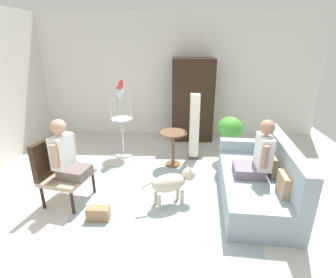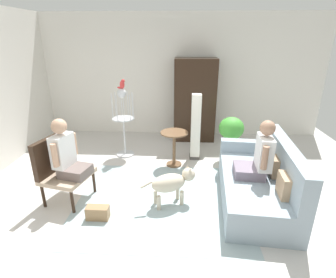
{
  "view_description": "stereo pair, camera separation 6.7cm",
  "coord_description": "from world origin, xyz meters",
  "px_view_note": "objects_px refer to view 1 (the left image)",
  "views": [
    {
      "loc": [
        0.06,
        -3.4,
        2.31
      ],
      "look_at": [
        -0.06,
        0.15,
        0.93
      ],
      "focal_mm": 28.42,
      "sensor_mm": 36.0,
      "label": 1
    },
    {
      "loc": [
        0.13,
        -3.39,
        2.31
      ],
      "look_at": [
        -0.06,
        0.15,
        0.93
      ],
      "focal_mm": 28.42,
      "sensor_mm": 36.0,
      "label": 2
    }
  ],
  "objects_px": {
    "dog": "(172,182)",
    "armoire_cabinet": "(193,100)",
    "handbag": "(98,214)",
    "armchair": "(58,167)",
    "potted_plant": "(229,132)",
    "parrot": "(121,84)",
    "couch": "(259,181)",
    "round_end_table": "(173,143)",
    "column_lamp": "(194,128)",
    "person_on_armchair": "(66,154)",
    "person_on_couch": "(259,155)",
    "bird_cage_stand": "(122,120)"
  },
  "relations": [
    {
      "from": "dog",
      "to": "armoire_cabinet",
      "type": "xyz_separation_m",
      "value": [
        0.42,
        2.73,
        0.58
      ]
    },
    {
      "from": "handbag",
      "to": "armchair",
      "type": "bearing_deg",
      "value": 145.15
    },
    {
      "from": "potted_plant",
      "to": "parrot",
      "type": "bearing_deg",
      "value": 177.1
    },
    {
      "from": "armoire_cabinet",
      "to": "handbag",
      "type": "bearing_deg",
      "value": -114.04
    },
    {
      "from": "parrot",
      "to": "potted_plant",
      "type": "distance_m",
      "value": 2.28
    },
    {
      "from": "couch",
      "to": "round_end_table",
      "type": "xyz_separation_m",
      "value": [
        -1.29,
        1.11,
        0.14
      ]
    },
    {
      "from": "dog",
      "to": "column_lamp",
      "type": "bearing_deg",
      "value": 75.99
    },
    {
      "from": "couch",
      "to": "dog",
      "type": "distance_m",
      "value": 1.29
    },
    {
      "from": "parrot",
      "to": "armoire_cabinet",
      "type": "bearing_deg",
      "value": 36.25
    },
    {
      "from": "armoire_cabinet",
      "to": "handbag",
      "type": "xyz_separation_m",
      "value": [
        -1.4,
        -3.13,
        -0.84
      ]
    },
    {
      "from": "potted_plant",
      "to": "person_on_armchair",
      "type": "bearing_deg",
      "value": -149.07
    },
    {
      "from": "potted_plant",
      "to": "handbag",
      "type": "relative_size",
      "value": 2.9
    },
    {
      "from": "person_on_couch",
      "to": "parrot",
      "type": "relative_size",
      "value": 4.68
    },
    {
      "from": "handbag",
      "to": "bird_cage_stand",
      "type": "bearing_deg",
      "value": 91.41
    },
    {
      "from": "armchair",
      "to": "parrot",
      "type": "height_order",
      "value": "parrot"
    },
    {
      "from": "parrot",
      "to": "handbag",
      "type": "xyz_separation_m",
      "value": [
        0.03,
        -2.08,
        -1.37
      ]
    },
    {
      "from": "column_lamp",
      "to": "handbag",
      "type": "height_order",
      "value": "column_lamp"
    },
    {
      "from": "round_end_table",
      "to": "handbag",
      "type": "bearing_deg",
      "value": -120.39
    },
    {
      "from": "potted_plant",
      "to": "column_lamp",
      "type": "xyz_separation_m",
      "value": [
        -0.69,
        0.02,
        0.08
      ]
    },
    {
      "from": "round_end_table",
      "to": "dog",
      "type": "distance_m",
      "value": 1.26
    },
    {
      "from": "armchair",
      "to": "parrot",
      "type": "distance_m",
      "value": 1.97
    },
    {
      "from": "bird_cage_stand",
      "to": "handbag",
      "type": "distance_m",
      "value": 2.19
    },
    {
      "from": "parrot",
      "to": "column_lamp",
      "type": "relative_size",
      "value": 0.14
    },
    {
      "from": "person_on_couch",
      "to": "bird_cage_stand",
      "type": "bearing_deg",
      "value": 145.45
    },
    {
      "from": "column_lamp",
      "to": "potted_plant",
      "type": "bearing_deg",
      "value": -1.76
    },
    {
      "from": "dog",
      "to": "armoire_cabinet",
      "type": "distance_m",
      "value": 2.82
    },
    {
      "from": "couch",
      "to": "armchair",
      "type": "relative_size",
      "value": 2.06
    },
    {
      "from": "armoire_cabinet",
      "to": "handbag",
      "type": "height_order",
      "value": "armoire_cabinet"
    },
    {
      "from": "couch",
      "to": "handbag",
      "type": "xyz_separation_m",
      "value": [
        -2.26,
        -0.56,
        -0.22
      ]
    },
    {
      "from": "dog",
      "to": "column_lamp",
      "type": "relative_size",
      "value": 0.59
    },
    {
      "from": "dog",
      "to": "bird_cage_stand",
      "type": "height_order",
      "value": "bird_cage_stand"
    },
    {
      "from": "bird_cage_stand",
      "to": "person_on_couch",
      "type": "bearing_deg",
      "value": -34.55
    },
    {
      "from": "couch",
      "to": "handbag",
      "type": "distance_m",
      "value": 2.34
    },
    {
      "from": "armchair",
      "to": "person_on_armchair",
      "type": "xyz_separation_m",
      "value": [
        0.16,
        -0.04,
        0.22
      ]
    },
    {
      "from": "round_end_table",
      "to": "parrot",
      "type": "bearing_deg",
      "value": 157.18
    },
    {
      "from": "couch",
      "to": "armchair",
      "type": "xyz_separation_m",
      "value": [
        -2.94,
        -0.09,
        0.23
      ]
    },
    {
      "from": "couch",
      "to": "bird_cage_stand",
      "type": "relative_size",
      "value": 1.44
    },
    {
      "from": "couch",
      "to": "bird_cage_stand",
      "type": "height_order",
      "value": "bird_cage_stand"
    },
    {
      "from": "person_on_armchair",
      "to": "handbag",
      "type": "bearing_deg",
      "value": -39.91
    },
    {
      "from": "couch",
      "to": "parrot",
      "type": "xyz_separation_m",
      "value": [
        -2.29,
        1.53,
        1.15
      ]
    },
    {
      "from": "couch",
      "to": "armchair",
      "type": "distance_m",
      "value": 2.95
    },
    {
      "from": "person_on_couch",
      "to": "couch",
      "type": "bearing_deg",
      "value": 18.22
    },
    {
      "from": "person_on_armchair",
      "to": "potted_plant",
      "type": "relative_size",
      "value": 0.96
    },
    {
      "from": "bird_cage_stand",
      "to": "armoire_cabinet",
      "type": "distance_m",
      "value": 1.8
    },
    {
      "from": "person_on_armchair",
      "to": "round_end_table",
      "type": "relative_size",
      "value": 1.26
    },
    {
      "from": "dog",
      "to": "column_lamp",
      "type": "height_order",
      "value": "column_lamp"
    },
    {
      "from": "potted_plant",
      "to": "round_end_table",
      "type": "bearing_deg",
      "value": -163.79
    },
    {
      "from": "couch",
      "to": "armoire_cabinet",
      "type": "bearing_deg",
      "value": 108.56
    },
    {
      "from": "armchair",
      "to": "bird_cage_stand",
      "type": "relative_size",
      "value": 0.7
    },
    {
      "from": "bird_cage_stand",
      "to": "potted_plant",
      "type": "distance_m",
      "value": 2.13
    }
  ]
}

